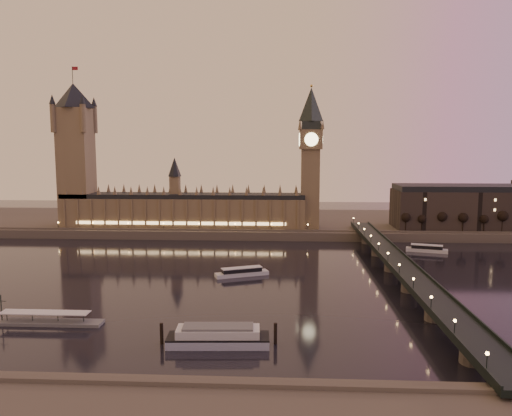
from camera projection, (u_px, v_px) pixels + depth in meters
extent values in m
plane|color=black|center=(215.00, 278.00, 252.22)|extent=(700.00, 700.00, 0.00)
cube|color=#423D35|center=(278.00, 223.00, 413.81)|extent=(560.00, 130.00, 6.00)
cube|color=brown|center=(183.00, 213.00, 372.08)|extent=(180.00, 26.00, 22.00)
cube|color=black|center=(183.00, 196.00, 370.52)|extent=(180.00, 22.00, 3.20)
cube|color=#FFCC7F|center=(180.00, 223.00, 359.45)|extent=(153.00, 0.25, 2.20)
cube|color=brown|center=(77.00, 168.00, 372.12)|extent=(22.00, 22.00, 88.00)
cone|color=black|center=(73.00, 96.00, 365.55)|extent=(31.68, 31.68, 18.00)
cylinder|color=black|center=(72.00, 75.00, 363.69)|extent=(0.44, 0.44, 12.00)
cube|color=maroon|center=(75.00, 68.00, 363.02)|extent=(4.00, 0.15, 2.50)
cube|color=brown|center=(310.00, 189.00, 365.00)|extent=(13.00, 13.00, 58.00)
cube|color=brown|center=(311.00, 140.00, 360.55)|extent=(16.00, 16.00, 14.00)
cylinder|color=#FFEAA5|center=(311.00, 139.00, 352.44)|extent=(9.60, 0.35, 9.60)
cylinder|color=#FFEAA5|center=(299.00, 140.00, 360.97)|extent=(0.35, 9.60, 9.60)
cube|color=black|center=(311.00, 126.00, 359.31)|extent=(13.00, 13.00, 6.00)
cone|color=black|center=(311.00, 104.00, 357.45)|extent=(17.68, 17.68, 24.00)
sphere|color=gold|center=(311.00, 86.00, 355.84)|extent=(2.00, 2.00, 2.00)
cube|color=black|center=(400.00, 265.00, 246.48)|extent=(13.00, 260.00, 2.00)
cube|color=black|center=(387.00, 262.00, 246.62)|extent=(0.60, 260.00, 1.00)
cube|color=black|center=(413.00, 262.00, 245.97)|extent=(0.60, 260.00, 1.00)
cube|color=black|center=(470.00, 209.00, 366.72)|extent=(110.00, 36.00, 28.00)
cube|color=black|center=(471.00, 188.00, 364.74)|extent=(108.00, 34.00, 4.00)
cylinder|color=black|center=(405.00, 225.00, 352.66)|extent=(0.70, 0.70, 9.90)
sphere|color=black|center=(405.00, 218.00, 352.02)|extent=(6.60, 6.60, 6.60)
cylinder|color=black|center=(424.00, 225.00, 351.98)|extent=(0.70, 0.70, 9.90)
sphere|color=black|center=(424.00, 218.00, 351.34)|extent=(6.60, 6.60, 6.60)
cylinder|color=black|center=(443.00, 225.00, 351.30)|extent=(0.70, 0.70, 9.90)
sphere|color=black|center=(443.00, 218.00, 350.66)|extent=(6.60, 6.60, 6.60)
cylinder|color=black|center=(462.00, 225.00, 350.61)|extent=(0.70, 0.70, 9.90)
sphere|color=black|center=(462.00, 218.00, 349.97)|extent=(6.60, 6.60, 6.60)
cylinder|color=black|center=(481.00, 225.00, 349.93)|extent=(0.70, 0.70, 9.90)
sphere|color=black|center=(482.00, 218.00, 349.29)|extent=(6.60, 6.60, 6.60)
cylinder|color=black|center=(501.00, 226.00, 349.25)|extent=(0.70, 0.70, 9.90)
sphere|color=black|center=(501.00, 218.00, 348.61)|extent=(6.60, 6.60, 6.60)
cube|color=silver|center=(242.00, 274.00, 256.36)|extent=(27.87, 15.92, 2.03)
cube|color=black|center=(242.00, 270.00, 256.11)|extent=(20.80, 12.22, 2.03)
cube|color=silver|center=(242.00, 268.00, 255.96)|extent=(21.41, 12.65, 0.37)
cube|color=silver|center=(427.00, 250.00, 314.19)|extent=(25.79, 13.00, 2.12)
cube|color=black|center=(427.00, 247.00, 313.93)|extent=(19.23, 10.10, 2.12)
cube|color=silver|center=(427.00, 245.00, 313.78)|extent=(19.78, 10.48, 0.39)
cube|color=#9BA5C5|center=(218.00, 341.00, 167.07)|extent=(34.57, 11.44, 2.77)
cube|color=black|center=(218.00, 336.00, 166.86)|extent=(34.57, 11.44, 0.53)
cube|color=silver|center=(218.00, 332.00, 166.66)|extent=(28.13, 10.03, 2.77)
cube|color=#595B5E|center=(218.00, 327.00, 166.44)|extent=(23.82, 8.73, 0.75)
cylinder|color=black|center=(162.00, 334.00, 167.73)|extent=(1.17, 1.17, 7.25)
cylinder|color=black|center=(275.00, 334.00, 167.83)|extent=(1.17, 1.17, 7.25)
cube|color=#595B5E|center=(48.00, 322.00, 187.08)|extent=(41.27, 6.88, 1.18)
cube|color=silver|center=(45.00, 312.00, 186.65)|extent=(33.41, 5.90, 0.29)
cylinder|color=black|center=(1.00, 307.00, 187.31)|extent=(0.39, 0.39, 9.83)
cylinder|color=black|center=(1.00, 301.00, 187.00)|extent=(3.93, 0.24, 0.24)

